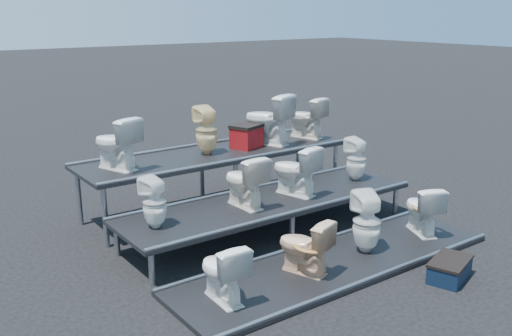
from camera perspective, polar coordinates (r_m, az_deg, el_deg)
ground at (r=7.81m, az=1.36°, el=-6.43°), size 80.00×80.00×0.00m
tier_front at (r=6.89m, az=8.00°, el=-9.42°), size 4.20×1.20×0.06m
tier_mid at (r=7.73m, az=1.37°, el=-4.85°), size 4.20×1.20×0.46m
tier_back at (r=8.68m, az=-3.82°, el=-1.17°), size 4.20×1.20×0.86m
toilet_0 at (r=5.85m, az=-3.38°, el=-10.27°), size 0.39×0.64×0.64m
toilet_1 at (r=6.44m, az=4.86°, el=-7.78°), size 0.54×0.71×0.64m
toilet_2 at (r=7.06m, az=11.02°, el=-5.33°), size 0.45×0.45×0.76m
toilet_3 at (r=7.84m, az=16.29°, el=-3.93°), size 0.61×0.74×0.66m
toilet_4 at (r=6.72m, az=-10.12°, el=-3.42°), size 0.34×0.34×0.61m
toilet_5 at (r=7.31m, az=-1.17°, el=-1.31°), size 0.40×0.68×0.68m
toilet_6 at (r=7.80m, az=3.93°, el=-0.21°), size 0.54×0.75×0.69m
toilet_7 at (r=8.59m, az=10.00°, el=0.89°), size 0.30×0.31×0.65m
toilet_8 at (r=7.78m, az=-13.85°, el=2.43°), size 0.60×0.79×0.71m
toilet_9 at (r=8.39m, az=-4.98°, el=3.77°), size 0.34×0.35×0.72m
toilet_10 at (r=9.00m, az=1.17°, el=4.92°), size 0.69×0.89×0.80m
toilet_11 at (r=9.51m, az=5.03°, el=5.05°), size 0.54×0.74×0.68m
red_crate at (r=8.81m, az=-0.95°, el=3.06°), size 0.53×0.48×0.31m
step_stool at (r=6.84m, az=18.78°, el=-9.68°), size 0.65×0.51×0.20m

